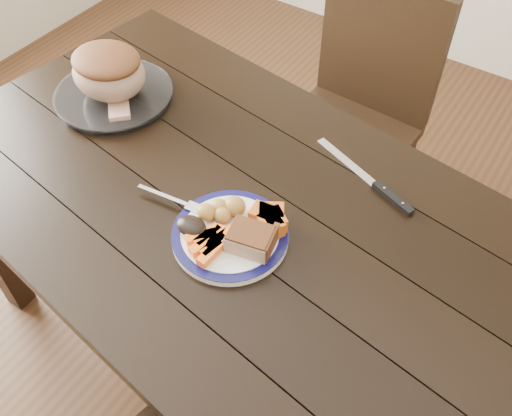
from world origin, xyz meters
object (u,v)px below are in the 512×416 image
Objects in this scene: fork at (176,201)px; roast_joint at (109,73)px; pork_slice at (250,239)px; carving_knife at (381,188)px; chair_far at (357,109)px; dining_table at (234,227)px; serving_platter at (114,96)px; dinner_plate at (230,236)px.

fork is 0.86× the size of roast_joint.
pork_slice is 0.36m from carving_knife.
chair_far is at bearing 77.09° from fork.
carving_knife is (0.27, 0.23, 0.10)m from dining_table.
fork reaches higher than dining_table.
serving_platter reaches higher than dining_table.
dining_table is at bearing -14.86° from serving_platter.
fork reaches higher than serving_platter.
pork_slice is at bearing -20.19° from serving_platter.
pork_slice is (0.12, -0.09, 0.13)m from dining_table.
carving_knife is at bearing 64.44° from pork_slice.
roast_joint is at bearing 53.65° from chair_far.
roast_joint is at bearing 0.00° from serving_platter.
serving_platter reaches higher than dinner_plate.
chair_far reaches higher than dinner_plate.
roast_joint is at bearing 144.20° from fork.
dining_table is 0.17m from fork.
carving_knife is at bearing 56.33° from dinner_plate.
fork is 0.58× the size of carving_knife.
dining_table is 9.58× the size of fork.
chair_far reaches higher than fork.
fork is (-0.10, -0.08, 0.11)m from dining_table.
serving_platter is 1.04× the size of carving_knife.
chair_far is 0.86m from dinner_plate.
dinner_plate reaches higher than carving_knife.
dining_table is at bearing 93.78° from chair_far.
roast_joint is 0.67× the size of carving_knife.
chair_far reaches higher than pork_slice.
dinner_plate is at bearing -57.10° from dining_table.
fork is (-0.16, 0.01, 0.01)m from dinner_plate.
carving_knife is at bearing 32.75° from fork.
roast_joint reaches higher than dining_table.
dining_table is 0.55m from roast_joint.
chair_far is at bearing 51.61° from roast_joint.
dinner_plate is 0.81× the size of serving_platter.
serving_platter is at bearing -153.29° from carving_knife.
serving_platter is 3.40× the size of pork_slice.
serving_platter is 0.78m from carving_knife.
chair_far is 0.81m from serving_platter.
dining_table is 5.35× the size of serving_platter.
serving_platter is at bearing 159.81° from pork_slice.
fork is at bearing 86.57° from chair_far.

